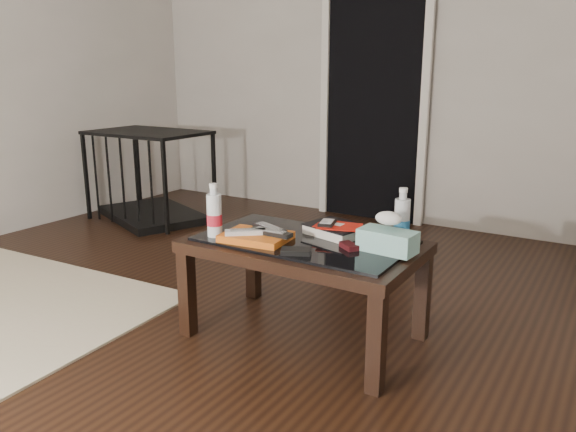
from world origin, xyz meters
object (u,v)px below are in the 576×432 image
Objects in this scene: coffee_table at (304,253)px; water_bottle_left at (214,210)px; water_bottle_right at (402,215)px; tissue_box at (388,241)px; pet_crate at (151,191)px; textbook at (336,230)px.

water_bottle_left is (-0.36, -0.17, 0.18)m from coffee_table.
water_bottle_right is (0.38, 0.18, 0.18)m from coffee_table.
coffee_table is 0.39m from tissue_box.
pet_crate is (-2.11, 1.17, -0.17)m from coffee_table.
textbook is (0.09, 0.14, 0.09)m from coffee_table.
water_bottle_left is 0.77m from tissue_box.
water_bottle_left is at bearing -160.43° from tissue_box.
water_bottle_right reaches higher than textbook.
coffee_table is at bearing -6.69° from pet_crate.
tissue_box is at bearing 4.53° from coffee_table.
tissue_box is (0.29, -0.11, 0.02)m from textbook.
textbook is (2.20, -1.03, 0.25)m from pet_crate.
pet_crate is 2.70m from water_bottle_right.
coffee_table is at bearing -107.13° from textbook.
water_bottle_right is at bearing 93.84° from tissue_box.
coffee_table is 4.20× the size of water_bottle_right.
coffee_table is 0.94× the size of pet_crate.
pet_crate is 4.46× the size of water_bottle_left.
water_bottle_right is (0.29, 0.04, 0.10)m from textbook.
pet_crate is 2.23m from water_bottle_left.
textbook is 1.09× the size of tissue_box.
water_bottle_left is (-0.45, -0.30, 0.10)m from textbook.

